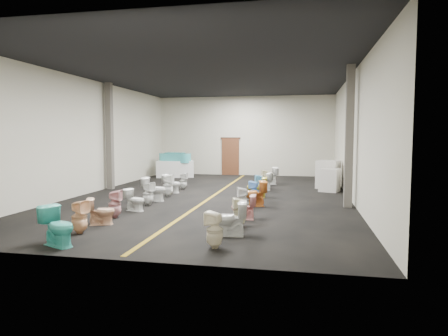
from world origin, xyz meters
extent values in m
plane|color=black|center=(0.00, 0.00, 0.00)|extent=(16.00, 16.00, 0.00)
plane|color=black|center=(0.00, 0.00, 4.50)|extent=(16.00, 16.00, 0.00)
plane|color=beige|center=(0.00, 8.00, 2.25)|extent=(10.00, 0.00, 10.00)
plane|color=beige|center=(0.00, -8.00, 2.25)|extent=(10.00, 0.00, 10.00)
plane|color=beige|center=(-5.00, 0.00, 2.25)|extent=(0.00, 16.00, 16.00)
plane|color=beige|center=(5.00, 0.00, 2.25)|extent=(0.00, 16.00, 16.00)
cube|color=olive|center=(0.00, 0.00, 0.00)|extent=(0.12, 15.60, 0.01)
cube|color=#562D19|center=(-0.80, 7.94, 1.05)|extent=(1.00, 0.10, 2.10)
cube|color=#331C11|center=(-0.80, 7.95, 2.12)|extent=(1.15, 0.08, 0.10)
cube|color=#59544C|center=(-4.75, 1.00, 2.25)|extent=(0.25, 0.25, 4.50)
cube|color=#59544C|center=(4.75, -1.50, 2.25)|extent=(0.25, 0.25, 4.50)
cube|color=white|center=(-3.58, 6.20, 0.45)|extent=(2.21, 1.56, 0.89)
cube|color=teal|center=(-3.58, 6.20, 1.05)|extent=(1.28, 0.82, 0.50)
cylinder|color=teal|center=(-4.17, 6.28, 1.05)|extent=(0.66, 0.66, 0.50)
cylinder|color=teal|center=(-2.98, 6.12, 1.05)|extent=(0.66, 0.66, 0.50)
cube|color=teal|center=(-3.58, 6.20, 1.25)|extent=(1.05, 0.59, 0.20)
cube|color=beige|center=(4.40, 2.03, 0.47)|extent=(0.92, 0.92, 0.93)
cube|color=beige|center=(4.40, 3.07, 0.60)|extent=(1.11, 1.11, 1.20)
cube|color=beige|center=(4.40, 4.30, 0.40)|extent=(0.76, 0.76, 0.81)
cube|color=silver|center=(4.40, 5.92, 0.46)|extent=(0.82, 0.82, 0.92)
imported|color=#39B0A4|center=(-1.64, -7.37, 0.42)|extent=(0.94, 0.75, 0.84)
imported|color=#F2B887|center=(-1.78, -6.34, 0.40)|extent=(0.44, 0.43, 0.80)
imported|color=#E3AD87|center=(-1.76, -5.36, 0.35)|extent=(0.78, 0.61, 0.70)
imported|color=#CF9398|center=(-1.80, -4.53, 0.39)|extent=(0.41, 0.41, 0.78)
imported|color=white|center=(-1.67, -3.44, 0.34)|extent=(0.73, 0.53, 0.67)
imported|color=silver|center=(-1.64, -2.48, 0.39)|extent=(0.44, 0.43, 0.77)
imported|color=white|center=(-1.76, -1.62, 0.42)|extent=(0.84, 0.51, 0.83)
imported|color=white|center=(-1.62, -0.57, 0.42)|extent=(0.40, 0.39, 0.84)
imported|color=white|center=(-1.81, 0.41, 0.37)|extent=(0.76, 0.48, 0.74)
imported|color=silver|center=(-1.65, 1.45, 0.36)|extent=(0.33, 0.32, 0.71)
imported|color=beige|center=(1.59, -6.90, 0.38)|extent=(0.41, 0.40, 0.77)
imported|color=silver|center=(1.70, -5.86, 0.40)|extent=(0.83, 0.54, 0.80)
imported|color=beige|center=(1.78, -4.88, 0.37)|extent=(0.42, 0.42, 0.74)
imported|color=#F2A4A2|center=(1.75, -4.02, 0.34)|extent=(0.69, 0.41, 0.69)
imported|color=silver|center=(1.60, -3.05, 0.38)|extent=(0.43, 0.43, 0.76)
imported|color=orange|center=(1.77, -1.97, 0.41)|extent=(0.92, 0.71, 0.83)
imported|color=#78B3F3|center=(1.68, -1.05, 0.36)|extent=(0.39, 0.39, 0.72)
imported|color=gold|center=(1.67, -0.12, 0.38)|extent=(0.76, 0.44, 0.76)
imported|color=#7EC9E9|center=(1.65, 0.90, 0.37)|extent=(0.41, 0.40, 0.75)
imported|color=white|center=(1.70, 1.94, 0.37)|extent=(0.81, 0.58, 0.74)
imported|color=beige|center=(1.72, 2.83, 0.39)|extent=(0.45, 0.44, 0.78)
imported|color=white|center=(1.79, 3.78, 0.41)|extent=(0.92, 0.75, 0.82)
camera|label=1|loc=(3.33, -14.69, 2.31)|focal=32.00mm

